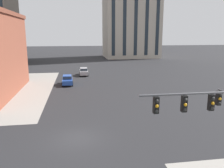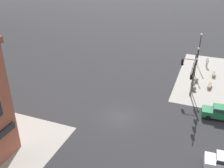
% 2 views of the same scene
% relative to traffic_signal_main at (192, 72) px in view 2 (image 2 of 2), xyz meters
% --- Properties ---
extents(ground_plane, '(320.00, 320.00, 0.00)m').
position_rel_traffic_signal_main_xyz_m(ground_plane, '(-7.70, 7.45, -4.24)').
color(ground_plane, '#262628').
extents(traffic_signal_main, '(5.87, 2.09, 6.50)m').
position_rel_traffic_signal_main_xyz_m(traffic_signal_main, '(0.00, 0.00, 0.00)').
color(traffic_signal_main, '#4C4C51').
rests_on(traffic_signal_main, ground).
extents(bollard_sphere_curb_a, '(0.72, 0.72, 0.72)m').
position_rel_traffic_signal_main_xyz_m(bollard_sphere_curb_a, '(2.86, -0.51, -3.88)').
color(bollard_sphere_curb_a, gray).
rests_on(bollard_sphere_curb_a, ground).
extents(bollard_sphere_curb_b, '(0.72, 0.72, 0.72)m').
position_rel_traffic_signal_main_xyz_m(bollard_sphere_curb_b, '(4.39, -0.23, -3.88)').
color(bollard_sphere_curb_b, gray).
rests_on(bollard_sphere_curb_b, ground).
extents(bollard_sphere_curb_c, '(0.72, 0.72, 0.72)m').
position_rel_traffic_signal_main_xyz_m(bollard_sphere_curb_c, '(5.94, -0.54, -3.88)').
color(bollard_sphere_curb_c, gray).
rests_on(bollard_sphere_curb_c, ground).
extents(bench_near_signal, '(1.84, 0.65, 0.49)m').
position_rel_traffic_signal_main_xyz_m(bench_near_signal, '(4.75, -2.64, -3.91)').
color(bench_near_signal, brown).
rests_on(bench_near_signal, ground).
extents(bench_mid_block, '(1.80, 0.49, 0.49)m').
position_rel_traffic_signal_main_xyz_m(bench_mid_block, '(9.37, -3.05, -3.91)').
color(bench_mid_block, brown).
rests_on(bench_mid_block, ground).
extents(pedestrian_near_bench, '(0.32, 0.51, 1.72)m').
position_rel_traffic_signal_main_xyz_m(pedestrian_near_bench, '(12.87, -1.70, -3.25)').
color(pedestrian_near_bench, gray).
rests_on(pedestrian_near_bench, ground).
extents(street_lamp_corner_near, '(0.36, 0.36, 5.46)m').
position_rel_traffic_signal_main_xyz_m(street_lamp_corner_near, '(2.30, -0.27, -0.82)').
color(street_lamp_corner_near, black).
rests_on(street_lamp_corner_near, ground).
extents(street_lamp_mid_sidewalk, '(0.36, 0.36, 4.87)m').
position_rel_traffic_signal_main_xyz_m(street_lamp_mid_sidewalk, '(8.59, -0.05, -1.14)').
color(street_lamp_mid_sidewalk, black).
rests_on(street_lamp_mid_sidewalk, ground).
extents(street_lamp_corner_far, '(0.36, 0.36, 5.88)m').
position_rel_traffic_signal_main_xyz_m(street_lamp_corner_far, '(13.33, 0.01, -0.59)').
color(street_lamp_corner_far, black).
rests_on(street_lamp_corner_far, ground).
extents(car_main_northbound_far, '(2.09, 4.50, 1.68)m').
position_rel_traffic_signal_main_xyz_m(car_main_northbound_far, '(-3.39, -4.31, -3.32)').
color(car_main_northbound_far, '#1E6B3D').
rests_on(car_main_northbound_far, ground).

